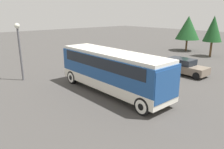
{
  "coord_description": "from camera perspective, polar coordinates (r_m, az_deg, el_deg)",
  "views": [
    {
      "loc": [
        11.59,
        -10.1,
        5.79
      ],
      "look_at": [
        0.0,
        0.0,
        1.39
      ],
      "focal_mm": 35.0,
      "sensor_mm": 36.0,
      "label": 1
    }
  ],
  "objects": [
    {
      "name": "ground_plane",
      "position": [
        16.43,
        -0.0,
        -4.67
      ],
      "size": [
        120.0,
        120.0,
        0.0
      ],
      "primitive_type": "plane",
      "color": "#423F3D"
    },
    {
      "name": "tour_bus",
      "position": [
        15.8,
        0.23,
        1.57
      ],
      "size": [
        9.69,
        2.56,
        3.09
      ],
      "color": "silver",
      "rests_on": "ground_plane"
    },
    {
      "name": "parked_car_near",
      "position": [
        22.19,
        17.88,
        2.06
      ],
      "size": [
        4.75,
        1.81,
        1.51
      ],
      "color": "#7A6B5B",
      "rests_on": "ground_plane"
    },
    {
      "name": "parked_car_mid",
      "position": [
        20.86,
        9.65,
        1.69
      ],
      "size": [
        4.63,
        1.97,
        1.46
      ],
      "color": "silver",
      "rests_on": "ground_plane"
    },
    {
      "name": "lamp_post",
      "position": [
        20.21,
        -23.12,
        7.63
      ],
      "size": [
        0.44,
        0.44,
        4.93
      ],
      "color": "#515156",
      "rests_on": "ground_plane"
    },
    {
      "name": "tree_left",
      "position": [
        32.22,
        24.95,
        10.78
      ],
      "size": [
        2.4,
        2.4,
        5.4
      ],
      "color": "brown",
      "rests_on": "ground_plane"
    },
    {
      "name": "tree_right",
      "position": [
        35.86,
        19.23,
        11.46
      ],
      "size": [
        3.55,
        3.55,
        5.27
      ],
      "color": "brown",
      "rests_on": "ground_plane"
    }
  ]
}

